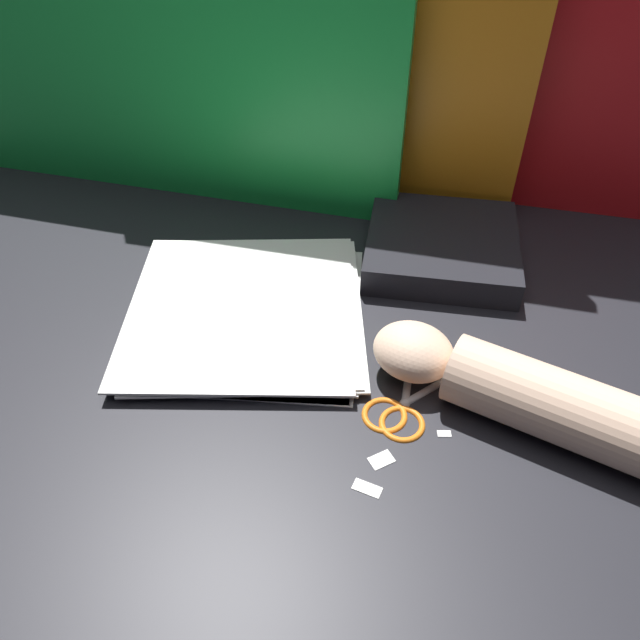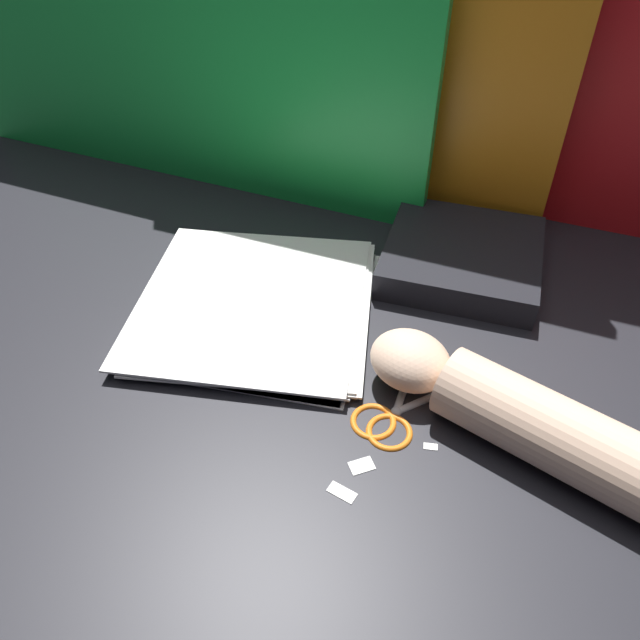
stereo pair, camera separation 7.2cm
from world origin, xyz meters
name	(u,v)px [view 2 (the right image)]	position (x,y,z in m)	size (l,w,h in m)	color
ground_plane	(288,347)	(0.00, 0.00, 0.00)	(6.00, 6.00, 0.00)	black
backdrop_panel_left	(173,69)	(-0.27, 0.37, 0.18)	(0.82, 0.17, 0.37)	green
backdrop_panel_center	(334,26)	(-0.02, 0.37, 0.26)	(0.67, 0.13, 0.53)	orange
backdrop_panel_right	(586,24)	(0.31, 0.37, 0.29)	(0.51, 0.10, 0.57)	red
paper_stack	(255,303)	(-0.06, 0.06, 0.01)	(0.32, 0.32, 0.02)	white
book_closed	(462,257)	(0.20, 0.20, 0.02)	(0.23, 0.22, 0.04)	black
scissors	(397,409)	(0.14, -0.07, 0.00)	(0.15, 0.18, 0.01)	silver
hand_forearm	(518,415)	(0.27, -0.09, 0.04)	(0.34, 0.22, 0.08)	beige
paper_scrap_near	(362,465)	(0.12, -0.15, 0.00)	(0.03, 0.03, 0.00)	white
paper_scrap_mid	(342,492)	(0.10, -0.19, 0.00)	(0.03, 0.02, 0.00)	white
paper_scrap_far	(431,446)	(0.18, -0.11, 0.00)	(0.02, 0.01, 0.00)	white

